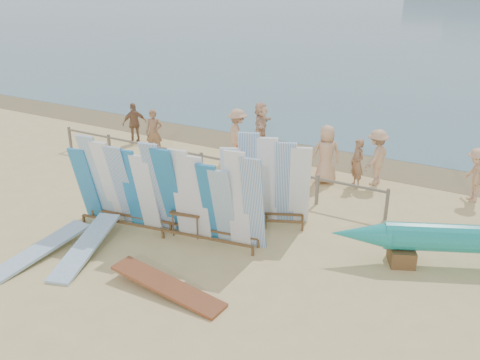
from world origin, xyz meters
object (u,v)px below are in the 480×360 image
Objects in this scene: flat_board_b at (40,256)px; beachgoer_extra_0 at (475,175)px; beachgoer_7 at (357,163)px; main_surfboard_rack at (165,193)px; beachgoer_extra_1 at (135,123)px; flat_board_c at (168,292)px; stroller at (291,170)px; beach_chair_left at (260,169)px; flat_board_a at (87,254)px; vendor_table at (188,221)px; beachgoer_5 at (261,125)px; side_surfboard_rack at (267,184)px; beachgoer_3 at (238,135)px; beachgoer_1 at (154,133)px; beachgoer_9 at (376,157)px; beach_chair_right at (243,165)px; beachgoer_6 at (326,154)px.

beachgoer_extra_0 is (8.34, 8.58, 0.80)m from flat_board_b.
beachgoer_extra_0 is (3.30, 0.65, 0.03)m from beachgoer_7.
main_surfboard_rack is 1.93× the size of flat_board_b.
beachgoer_extra_1 is 9.00m from beachgoer_7.
main_surfboard_rack is at bearing 82.25° from beachgoer_extra_1.
flat_board_c is at bearing 6.90° from flat_board_b.
beach_chair_left is at bearing 162.24° from stroller.
beachgoer_extra_1 is 12.31m from beachgoer_extra_0.
flat_board_a is 2.59× the size of stroller.
beachgoer_extra_1 is (-6.03, 0.83, 0.52)m from beach_chair_left.
vendor_table is 0.66× the size of beachgoer_extra_0.
beachgoer_5 reaches higher than beachgoer_extra_0.
beach_chair_left is at bearing 75.33° from flat_board_b.
side_surfboard_rack reaches higher than beachgoer_extra_1.
beachgoer_3 reaches higher than beach_chair_left.
side_surfboard_rack reaches higher than beachgoer_1.
flat_board_b is at bearing -22.62° from beachgoer_9.
beachgoer_5 is at bearing -46.39° from beachgoer_3.
side_surfboard_rack is at bearing 32.95° from main_surfboard_rack.
flat_board_c is 6.95m from beach_chair_left.
flat_board_a is at bearing -130.34° from main_surfboard_rack.
beachgoer_3 reaches higher than beach_chair_right.
beachgoer_extra_1 is at bearing 152.50° from stroller.
beachgoer_extra_0 is at bearing 32.24° from vendor_table.
vendor_table reaches higher than flat_board_c.
beachgoer_3 is at bearing 23.13° from flat_board_c.
flat_board_c is 8.40m from beachgoer_9.
beachgoer_6 is at bearing 59.14° from vendor_table.
beachgoer_extra_0 is at bearing 20.99° from side_surfboard_rack.
beachgoer_extra_1 reaches higher than beach_chair_left.
beachgoer_3 is (-2.55, 1.02, 0.52)m from stroller.
main_surfboard_rack reaches higher than beachgoer_6.
beachgoer_5 reaches higher than beach_chair_left.
flat_board_a is at bearing -138.37° from vendor_table.
beachgoer_7 is at bearing -131.53° from beachgoer_5.
beachgoer_5 is (-1.50, 2.86, 0.60)m from beach_chair_left.
stroller is (-0.37, 6.87, 0.42)m from flat_board_c.
beach_chair_left is at bearing 117.98° from beachgoer_extra_1.
beachgoer_extra_0 is (5.98, 5.89, 0.45)m from vendor_table.
side_surfboard_rack reaches higher than beachgoer_extra_0.
side_surfboard_rack reaches higher than beachgoer_7.
vendor_table is 5.41m from beachgoer_6.
beach_chair_right reaches higher than flat_board_b.
stroller is 5.52m from beachgoer_1.
main_surfboard_rack is 8.11m from beachgoer_extra_1.
beachgoer_3 reaches higher than flat_board_b.
main_surfboard_rack is at bearing 146.47° from beachgoer_3.
beachgoer_9 reaches higher than vendor_table.
main_surfboard_rack is 5.35× the size of beach_chair_left.
beachgoer_9 reaches higher than flat_board_c.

